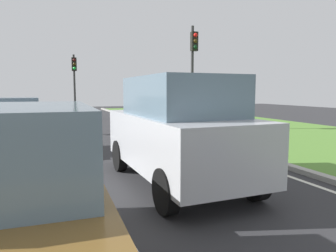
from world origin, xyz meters
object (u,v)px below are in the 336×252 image
object	(u,v)px
car_hatchback_far	(15,125)
car_suv_ahead	(178,130)
car_sedan_left_lane	(3,207)
traffic_light_near_right	(193,61)
traffic_light_far_median	(74,76)

from	to	relation	value
car_hatchback_far	car_suv_ahead	bearing A→B (deg)	-57.34
car_sedan_left_lane	car_suv_ahead	bearing A→B (deg)	46.39
traffic_light_near_right	traffic_light_far_median	size ratio (longest dim) A/B	1.15
car_sedan_left_lane	traffic_light_near_right	size ratio (longest dim) A/B	0.85
car_sedan_left_lane	traffic_light_far_median	distance (m)	19.87
traffic_light_near_right	car_hatchback_far	bearing A→B (deg)	-160.24
car_sedan_left_lane	car_hatchback_far	distance (m)	8.18
traffic_light_near_right	car_suv_ahead	bearing A→B (deg)	-117.68
car_hatchback_far	traffic_light_far_median	world-z (taller)	traffic_light_far_median
car_sedan_left_lane	traffic_light_near_right	distance (m)	13.34
traffic_light_far_median	car_sedan_left_lane	bearing A→B (deg)	-96.79
traffic_light_far_median	car_suv_ahead	bearing A→B (deg)	-87.72
car_suv_ahead	traffic_light_far_median	distance (m)	16.80
car_sedan_left_lane	traffic_light_near_right	world-z (taller)	traffic_light_near_right
car_suv_ahead	car_sedan_left_lane	distance (m)	4.21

